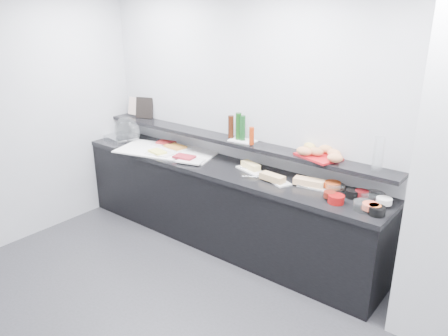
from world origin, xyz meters
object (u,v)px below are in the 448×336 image
Objects in this scene: bread_tray at (318,156)px; carafe at (378,155)px; framed_print at (144,108)px; condiment_tray at (243,141)px; cloche_base at (120,137)px; sandwich_plate_mid at (276,180)px.

carafe is at bearing 14.41° from bread_tray.
condiment_tray is at bearing -24.29° from framed_print.
carafe reaches higher than cloche_base.
carafe is (0.56, -0.03, 0.14)m from bread_tray.
condiment_tray is 1.42m from carafe.
sandwich_plate_mid is 0.63m from condiment_tray.
condiment_tray is at bearing 18.07° from cloche_base.
condiment_tray is at bearing 179.20° from carafe.
framed_print reaches higher than condiment_tray.
framed_print is 2.43m from bread_tray.
carafe is at bearing -23.71° from framed_print.
bread_tray reaches higher than sandwich_plate_mid.
bread_tray is at bearing -23.41° from framed_print.
carafe is at bearing -6.49° from condiment_tray.
carafe is at bearing 36.10° from sandwich_plate_mid.
bread_tray is (2.62, 0.21, 0.24)m from cloche_base.
sandwich_plate_mid is at bearing 11.57° from cloche_base.
cloche_base is 3.20m from carafe.
cloche_base is at bearing -155.32° from sandwich_plate_mid.
sandwich_plate_mid is 0.83× the size of bread_tray.
framed_print reaches higher than sandwich_plate_mid.
bread_tray is at bearing 57.82° from sandwich_plate_mid.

